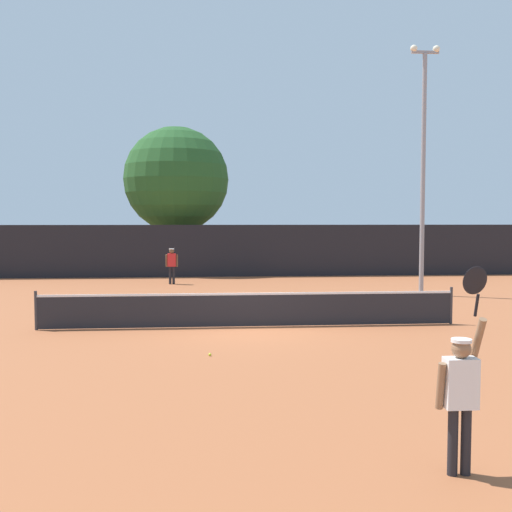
# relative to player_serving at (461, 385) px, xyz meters

# --- Properties ---
(ground_plane) EXTENTS (120.00, 120.00, 0.00)m
(ground_plane) POSITION_rel_player_serving_xyz_m (-1.79, 9.92, -1.07)
(ground_plane) COLOR #9E5633
(tennis_net) EXTENTS (11.73, 0.08, 1.07)m
(tennis_net) POSITION_rel_player_serving_xyz_m (-1.79, 9.92, -0.56)
(tennis_net) COLOR #232328
(tennis_net) RESTS_ON ground
(perimeter_fence) EXTENTS (31.97, 0.12, 2.73)m
(perimeter_fence) POSITION_rel_player_serving_xyz_m (-1.79, 24.81, 0.29)
(perimeter_fence) COLOR black
(perimeter_fence) RESTS_ON ground
(player_serving) EXTENTS (0.68, 0.39, 2.46)m
(player_serving) POSITION_rel_player_serving_xyz_m (0.00, 0.00, 0.00)
(player_serving) COLOR white
(player_serving) RESTS_ON ground
(player_receiving) EXTENTS (0.57, 0.24, 1.66)m
(player_receiving) POSITION_rel_player_serving_xyz_m (-4.60, 21.33, -0.05)
(player_receiving) COLOR red
(player_receiving) RESTS_ON ground
(tennis_ball) EXTENTS (0.07, 0.07, 0.07)m
(tennis_ball) POSITION_rel_player_serving_xyz_m (-2.91, 6.41, -1.04)
(tennis_ball) COLOR #CCE033
(tennis_ball) RESTS_ON ground
(light_pole) EXTENTS (1.18, 0.28, 9.79)m
(light_pole) POSITION_rel_player_serving_xyz_m (5.55, 16.50, 4.40)
(light_pole) COLOR gray
(light_pole) RESTS_ON ground
(large_tree) EXTENTS (5.95, 5.95, 8.25)m
(large_tree) POSITION_rel_player_serving_xyz_m (-4.70, 27.87, 4.19)
(large_tree) COLOR brown
(large_tree) RESTS_ON ground
(parked_car_near) EXTENTS (2.25, 4.35, 1.69)m
(parked_car_near) POSITION_rel_player_serving_xyz_m (4.92, 30.28, -0.30)
(parked_car_near) COLOR red
(parked_car_near) RESTS_ON ground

